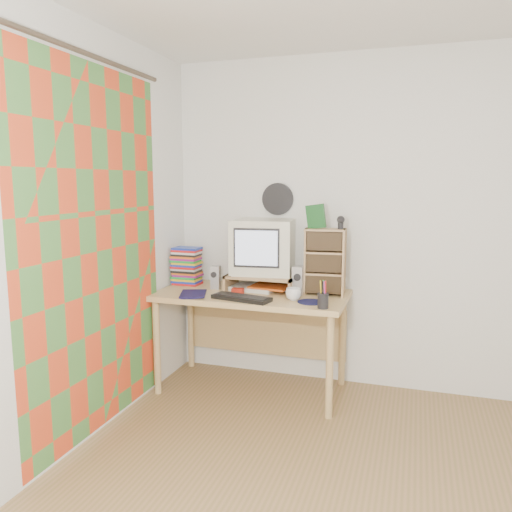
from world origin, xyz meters
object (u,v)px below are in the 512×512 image
Objects in this scene: keyboard at (242,298)px; mug at (294,294)px; dvd_stack at (186,266)px; cd_rack at (324,262)px; diary at (181,293)px; desk at (254,308)px; crt_monitor at (263,247)px.

keyboard is 3.89× the size of mug.
mug is at bearing 29.14° from keyboard.
dvd_stack is 0.62× the size of cd_rack.
cd_rack is at bearing 55.75° from mug.
dvd_stack is at bearing 164.30° from mug.
diary is (-0.46, -0.01, 0.01)m from keyboard.
desk is 3.23× the size of crt_monitor.
mug is (0.35, -0.19, 0.18)m from desk.
diary is at bearing -171.75° from mug.
keyboard is 1.91× the size of diary.
crt_monitor is at bearing 62.86° from desk.
crt_monitor is 0.71m from diary.
mug is at bearing -28.84° from desk.
keyboard is (-0.04, -0.39, -0.31)m from crt_monitor.
crt_monitor reaches higher than mug.
keyboard is at bearing -102.61° from crt_monitor.
keyboard is 1.42× the size of dvd_stack.
keyboard is 0.66m from cd_rack.
desk is at bearing -124.13° from crt_monitor.
dvd_stack is at bearing 89.63° from diary.
keyboard is at bearing -18.64° from diary.
diary is at bearing -145.76° from desk.
dvd_stack is (-0.60, 0.37, 0.13)m from keyboard.
mug is 0.82m from diary.
diary is (-0.98, -0.36, -0.22)m from cd_rack.
cd_rack reaches higher than dvd_stack.
cd_rack reaches higher than mug.
desk is at bearing 14.37° from diary.
diary is at bearing -70.00° from dvd_stack.
crt_monitor is 4.01× the size of mug.
dvd_stack is at bearing 173.09° from desk.
mug is (0.94, -0.27, -0.11)m from dvd_stack.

